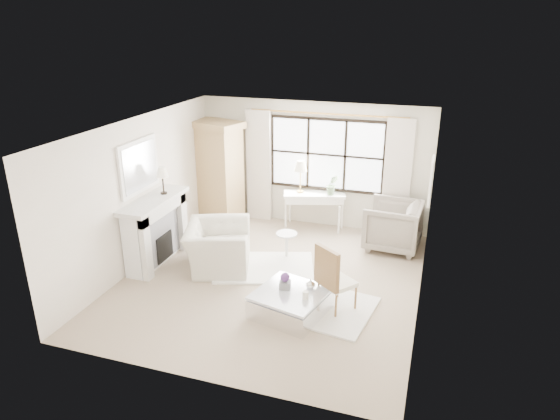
# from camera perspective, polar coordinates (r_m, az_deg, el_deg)

# --- Properties ---
(floor) EXTENTS (5.50, 5.50, 0.00)m
(floor) POSITION_cam_1_polar(r_m,az_deg,el_deg) (8.84, -0.99, -7.93)
(floor) COLOR tan
(floor) RESTS_ON ground
(ceiling) EXTENTS (5.50, 5.50, 0.00)m
(ceiling) POSITION_cam_1_polar(r_m,az_deg,el_deg) (7.89, -1.11, 9.49)
(ceiling) COLOR silver
(ceiling) RESTS_ON ground
(wall_back) EXTENTS (5.00, 0.00, 5.00)m
(wall_back) POSITION_cam_1_polar(r_m,az_deg,el_deg) (10.77, 3.76, 5.20)
(wall_back) COLOR beige
(wall_back) RESTS_ON ground
(wall_front) EXTENTS (5.00, 0.00, 5.00)m
(wall_front) POSITION_cam_1_polar(r_m,az_deg,el_deg) (5.98, -9.79, -8.61)
(wall_front) COLOR white
(wall_front) RESTS_ON ground
(wall_left) EXTENTS (0.00, 5.50, 5.50)m
(wall_left) POSITION_cam_1_polar(r_m,az_deg,el_deg) (9.34, -15.70, 1.96)
(wall_left) COLOR white
(wall_left) RESTS_ON ground
(wall_right) EXTENTS (0.00, 5.50, 5.50)m
(wall_right) POSITION_cam_1_polar(r_m,az_deg,el_deg) (7.87, 16.44, -1.73)
(wall_right) COLOR silver
(wall_right) RESTS_ON ground
(window_pane) EXTENTS (2.40, 0.02, 1.50)m
(window_pane) POSITION_cam_1_polar(r_m,az_deg,el_deg) (10.62, 5.34, 6.32)
(window_pane) COLOR white
(window_pane) RESTS_ON wall_back
(window_frame) EXTENTS (2.50, 0.04, 1.50)m
(window_frame) POSITION_cam_1_polar(r_m,az_deg,el_deg) (10.61, 5.33, 6.31)
(window_frame) COLOR black
(window_frame) RESTS_ON wall_back
(curtain_rod) EXTENTS (3.30, 0.04, 0.04)m
(curtain_rod) POSITION_cam_1_polar(r_m,az_deg,el_deg) (10.38, 5.43, 10.90)
(curtain_rod) COLOR #A9793A
(curtain_rod) RESTS_ON wall_back
(curtain_left) EXTENTS (0.55, 0.10, 2.47)m
(curtain_left) POSITION_cam_1_polar(r_m,az_deg,el_deg) (11.06, -2.43, 5.03)
(curtain_left) COLOR beige
(curtain_left) RESTS_ON ground
(curtain_right) EXTENTS (0.55, 0.10, 2.47)m
(curtain_right) POSITION_cam_1_polar(r_m,az_deg,el_deg) (10.43, 13.23, 3.49)
(curtain_right) COLOR beige
(curtain_right) RESTS_ON ground
(fireplace) EXTENTS (0.58, 1.66, 1.26)m
(fireplace) POSITION_cam_1_polar(r_m,az_deg,el_deg) (9.47, -14.14, -2.19)
(fireplace) COLOR silver
(fireplace) RESTS_ON ground
(mirror_frame) EXTENTS (0.05, 1.15, 0.95)m
(mirror_frame) POSITION_cam_1_polar(r_m,az_deg,el_deg) (9.19, -15.84, 4.83)
(mirror_frame) COLOR white
(mirror_frame) RESTS_ON wall_left
(mirror_glass) EXTENTS (0.02, 1.00, 0.80)m
(mirror_glass) POSITION_cam_1_polar(r_m,az_deg,el_deg) (9.17, -15.68, 4.82)
(mirror_glass) COLOR silver
(mirror_glass) RESTS_ON wall_left
(art_frame) EXTENTS (0.04, 0.62, 0.82)m
(art_frame) POSITION_cam_1_polar(r_m,az_deg,el_deg) (9.41, 16.87, 3.24)
(art_frame) COLOR white
(art_frame) RESTS_ON wall_right
(art_canvas) EXTENTS (0.01, 0.52, 0.72)m
(art_canvas) POSITION_cam_1_polar(r_m,az_deg,el_deg) (9.41, 16.75, 3.25)
(art_canvas) COLOR #C6B399
(art_canvas) RESTS_ON wall_right
(mantel_lamp) EXTENTS (0.22, 0.22, 0.51)m
(mantel_lamp) POSITION_cam_1_polar(r_m,az_deg,el_deg) (9.33, -13.32, 4.11)
(mantel_lamp) COLOR black
(mantel_lamp) RESTS_ON fireplace
(armoire) EXTENTS (1.28, 1.02, 2.24)m
(armoire) POSITION_cam_1_polar(r_m,az_deg,el_deg) (11.12, -7.09, 4.47)
(armoire) COLOR tan
(armoire) RESTS_ON floor
(console_table) EXTENTS (1.37, 0.80, 0.80)m
(console_table) POSITION_cam_1_polar(r_m,az_deg,el_deg) (10.80, 3.90, -0.07)
(console_table) COLOR white
(console_table) RESTS_ON floor
(console_lamp) EXTENTS (0.28, 0.28, 0.69)m
(console_lamp) POSITION_cam_1_polar(r_m,az_deg,el_deg) (10.56, 2.37, 4.93)
(console_lamp) COLOR #AC833B
(console_lamp) RESTS_ON console_table
(orchid_plant) EXTENTS (0.29, 0.26, 0.44)m
(orchid_plant) POSITION_cam_1_polar(r_m,az_deg,el_deg) (10.52, 5.97, 2.87)
(orchid_plant) COLOR #5E7C53
(orchid_plant) RESTS_ON console_table
(side_table) EXTENTS (0.40, 0.40, 0.51)m
(side_table) POSITION_cam_1_polar(r_m,az_deg,el_deg) (9.46, 0.76, -3.63)
(side_table) COLOR silver
(side_table) RESTS_ON floor
(rug_left) EXTENTS (2.06, 1.72, 0.03)m
(rug_left) POSITION_cam_1_polar(r_m,az_deg,el_deg) (9.21, -1.78, -6.56)
(rug_left) COLOR white
(rug_left) RESTS_ON floor
(rug_right) EXTENTS (1.93, 1.57, 0.03)m
(rug_right) POSITION_cam_1_polar(r_m,az_deg,el_deg) (8.10, 4.11, -10.77)
(rug_right) COLOR white
(rug_right) RESTS_ON floor
(club_armchair) EXTENTS (1.44, 1.54, 0.81)m
(club_armchair) POSITION_cam_1_polar(r_m,az_deg,el_deg) (9.15, -7.12, -4.18)
(club_armchair) COLOR beige
(club_armchair) RESTS_ON floor
(wingback_chair) EXTENTS (1.12, 1.09, 0.96)m
(wingback_chair) POSITION_cam_1_polar(r_m,az_deg,el_deg) (10.04, 12.75, -1.76)
(wingback_chair) COLOR gray
(wingback_chair) RESTS_ON floor
(french_chair) EXTENTS (0.68, 0.68, 1.08)m
(french_chair) POSITION_cam_1_polar(r_m,az_deg,el_deg) (7.91, 6.40, -9.23)
(french_chair) COLOR olive
(french_chair) RESTS_ON floor
(coffee_table) EXTENTS (1.21, 1.21, 0.38)m
(coffee_table) POSITION_cam_1_polar(r_m,az_deg,el_deg) (7.81, 1.22, -10.60)
(coffee_table) COLOR white
(coffee_table) RESTS_ON floor
(planter_box) EXTENTS (0.18, 0.18, 0.12)m
(planter_box) POSITION_cam_1_polar(r_m,az_deg,el_deg) (7.78, 0.57, -8.54)
(planter_box) COLOR slate
(planter_box) RESTS_ON coffee_table
(planter_flowers) EXTENTS (0.14, 0.14, 0.14)m
(planter_flowers) POSITION_cam_1_polar(r_m,az_deg,el_deg) (7.71, 0.58, -7.68)
(planter_flowers) COLOR #532D70
(planter_flowers) RESTS_ON planter_box
(pillar_candle) EXTENTS (0.09, 0.09, 0.12)m
(pillar_candle) POSITION_cam_1_polar(r_m,az_deg,el_deg) (7.52, 2.93, -9.70)
(pillar_candle) COLOR white
(pillar_candle) RESTS_ON coffee_table
(coffee_vase) EXTENTS (0.18, 0.18, 0.15)m
(coffee_vase) POSITION_cam_1_polar(r_m,az_deg,el_deg) (7.78, 3.51, -8.42)
(coffee_vase) COLOR silver
(coffee_vase) RESTS_ON coffee_table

